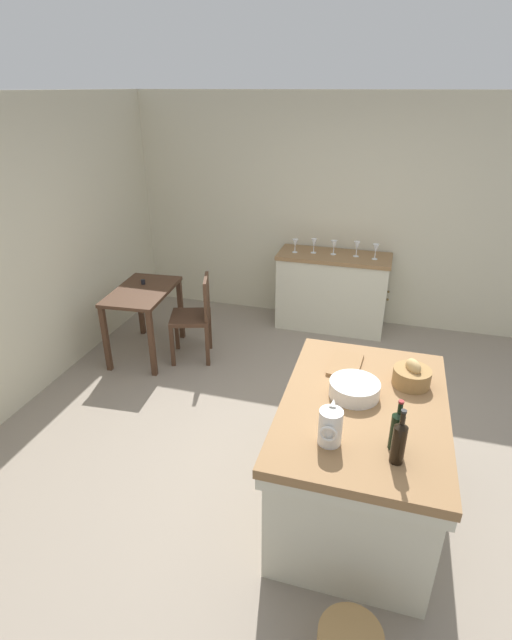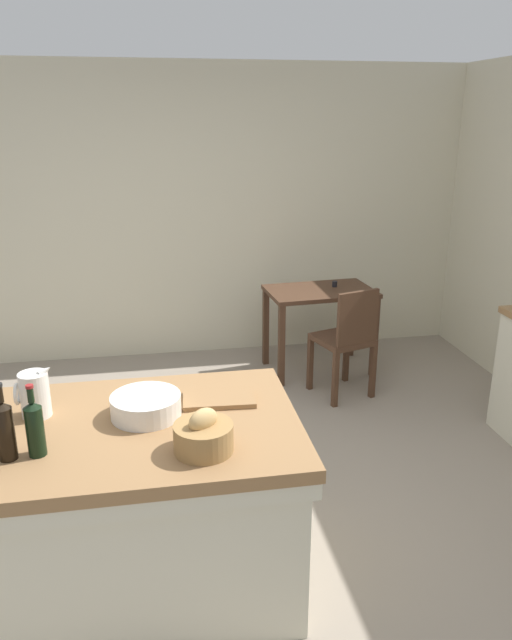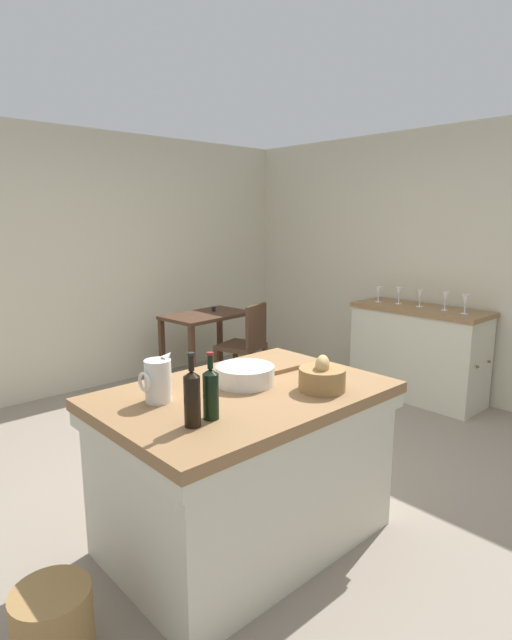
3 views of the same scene
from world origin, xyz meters
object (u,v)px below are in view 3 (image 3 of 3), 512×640
object	(u,v)px
wine_bottle_amber	(192,397)
wash_bowl	(245,375)
wine_glass_middle	(420,295)
wine_bottle_dark	(211,392)
writing_desk	(207,325)
wooden_chair	(246,344)
pitcher	(158,380)
side_cabinet	(418,352)
bread_basket	(322,377)
wine_glass_left	(445,298)
cutting_board	(278,366)
wine_glass_far_right	(379,291)
wine_glass_far_left	(465,301)
wicker_hamper	(53,626)
wine_glass_right	(399,293)
island_table	(245,460)

from	to	relation	value
wine_bottle_amber	wash_bowl	bearing A→B (deg)	26.67
wine_glass_middle	wine_bottle_dark	bearing A→B (deg)	-166.26
writing_desk	wooden_chair	size ratio (longest dim) A/B	1.03
pitcher	wooden_chair	bearing A→B (deg)	39.19
side_cabinet	bread_basket	world-z (taller)	bread_basket
writing_desk	wine_glass_middle	distance (m)	2.20
writing_desk	bread_basket	size ratio (longest dim) A/B	3.86
wine_glass_left	writing_desk	bearing A→B (deg)	120.41
bread_basket	wine_bottle_dark	distance (m)	0.67
cutting_board	wine_glass_far_right	size ratio (longest dim) A/B	2.19
wooden_chair	cutting_board	size ratio (longest dim) A/B	2.67
writing_desk	wash_bowl	size ratio (longest dim) A/B	2.97
wine_glass_far_left	bread_basket	bearing A→B (deg)	-170.96
wooden_chair	wicker_hamper	distance (m)	3.31
bread_basket	writing_desk	bearing A→B (deg)	64.74
wash_bowl	wine_glass_right	bearing A→B (deg)	15.23
side_cabinet	cutting_board	bearing A→B (deg)	-170.43
wine_glass_far_right	wash_bowl	bearing A→B (deg)	-160.38
pitcher	wine_glass_left	xyz separation A→B (m)	(3.17, 0.16, 0.05)
island_table	wine_glass_middle	distance (m)	2.86
wash_bowl	wine_glass_middle	bearing A→B (deg)	10.59
writing_desk	pitcher	distance (m)	2.98
writing_desk	wine_glass_middle	size ratio (longest dim) A/B	5.82
writing_desk	wine_glass_left	distance (m)	2.41
wooden_chair	wine_bottle_amber	bearing A→B (deg)	-135.96
side_cabinet	writing_desk	xyz separation A→B (m)	(-1.20, 1.81, 0.17)
wooden_chair	wicker_hamper	size ratio (longest dim) A/B	2.88
wine_glass_far_left	wine_glass_right	distance (m)	0.69
wine_bottle_dark	island_table	bearing A→B (deg)	27.23
wine_bottle_amber	wine_glass_far_left	world-z (taller)	wine_bottle_amber
wine_glass_far_right	island_table	bearing A→B (deg)	-159.47
island_table	wine_bottle_amber	xyz separation A→B (m)	(-0.47, -0.20, 0.53)
wine_glass_middle	wicker_hamper	distance (m)	3.98
wine_glass_far_right	wooden_chair	bearing A→B (deg)	143.70
side_cabinet	wine_glass_left	distance (m)	0.62
wine_bottle_amber	wine_glass_middle	size ratio (longest dim) A/B	2.02
wash_bowl	wicker_hamper	size ratio (longest dim) A/B	1.00
pitcher	wine_glass_far_right	xyz separation A→B (m)	(3.12, 0.85, 0.04)
wash_bowl	wicker_hamper	xyz separation A→B (m)	(-1.15, -0.15, -0.75)
wine_glass_left	cutting_board	bearing A→B (deg)	-176.23
pitcher	wine_glass_far_right	size ratio (longest dim) A/B	1.62
wash_bowl	wine_glass_far_left	size ratio (longest dim) A/B	1.85
bread_basket	wine_bottle_amber	size ratio (longest dim) A/B	0.75
wine_bottle_dark	wine_glass_left	world-z (taller)	wine_bottle_dark
bread_basket	wine_glass_left	world-z (taller)	wine_glass_left
wash_bowl	wine_glass_far_left	distance (m)	2.64
island_table	side_cabinet	size ratio (longest dim) A/B	1.15
pitcher	wash_bowl	size ratio (longest dim) A/B	0.79
side_cabinet	wine_glass_far_left	distance (m)	0.72
wine_glass_far_right	wine_glass_left	bearing A→B (deg)	-86.15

